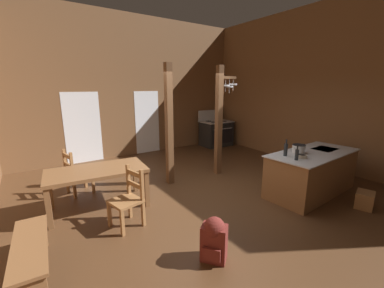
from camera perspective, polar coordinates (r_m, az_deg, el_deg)
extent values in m
cube|color=#4C301C|center=(5.23, 4.24, -12.16)|extent=(8.13, 8.57, 0.10)
cube|color=brown|center=(8.20, -13.34, 12.75)|extent=(8.13, 0.14, 4.34)
cube|color=brown|center=(7.65, 27.60, 11.62)|extent=(0.14, 8.57, 4.34)
cube|color=white|center=(7.77, -24.11, 3.45)|extent=(1.00, 0.01, 2.05)
cube|color=white|center=(8.35, -10.39, 4.99)|extent=(0.84, 0.01, 2.05)
cube|color=brown|center=(5.72, 26.12, -6.10)|extent=(2.14, 1.01, 0.86)
cube|color=#B7BABF|center=(5.60, 26.58, -1.83)|extent=(2.21, 1.07, 0.02)
cube|color=black|center=(6.01, 28.61, -0.99)|extent=(0.54, 0.43, 0.00)
cube|color=black|center=(6.03, 22.10, -8.58)|extent=(1.99, 0.15, 0.10)
cube|color=black|center=(9.30, 5.65, 2.38)|extent=(1.12, 0.79, 0.90)
cube|color=black|center=(9.01, 7.15, 1.80)|extent=(0.93, 0.04, 0.52)
cylinder|color=#B7BABF|center=(8.94, 7.31, 3.53)|extent=(0.83, 0.05, 0.02)
cube|color=#B7BABF|center=(9.22, 5.72, 5.22)|extent=(1.16, 0.83, 0.03)
cube|color=#B7BABF|center=(9.48, 4.40, 6.71)|extent=(1.14, 0.07, 0.40)
cylinder|color=black|center=(9.26, 7.52, 5.32)|extent=(0.21, 0.21, 0.01)
cylinder|color=black|center=(8.95, 5.07, 5.12)|extent=(0.21, 0.21, 0.01)
cylinder|color=black|center=(9.49, 6.34, 5.55)|extent=(0.21, 0.21, 0.01)
cylinder|color=black|center=(9.19, 3.92, 5.35)|extent=(0.21, 0.21, 0.01)
cylinder|color=black|center=(9.14, 8.89, 4.45)|extent=(0.04, 0.03, 0.04)
cylinder|color=black|center=(9.00, 7.83, 4.35)|extent=(0.04, 0.03, 0.04)
cylinder|color=black|center=(8.86, 6.74, 4.24)|extent=(0.04, 0.03, 0.04)
cylinder|color=black|center=(8.72, 5.62, 4.13)|extent=(0.04, 0.03, 0.04)
cube|color=brown|center=(6.11, 6.25, 5.21)|extent=(0.15, 0.15, 2.69)
cube|color=brown|center=(6.19, 8.07, 15.13)|extent=(0.55, 0.11, 0.06)
cylinder|color=#B7BABF|center=(6.17, 7.86, 14.35)|extent=(0.01, 0.01, 0.17)
cylinder|color=#B7BABF|center=(6.17, 7.83, 13.37)|extent=(0.21, 0.21, 0.04)
cylinder|color=#B7BABF|center=(6.17, 7.80, 12.63)|extent=(0.02, 0.02, 0.14)
cylinder|color=#B7BABF|center=(6.24, 8.74, 14.19)|extent=(0.01, 0.01, 0.20)
cylinder|color=#B7BABF|center=(6.24, 8.70, 13.10)|extent=(0.21, 0.21, 0.04)
cylinder|color=#B7BABF|center=(6.24, 8.67, 12.37)|extent=(0.02, 0.02, 0.14)
cylinder|color=#B7BABF|center=(6.32, 9.61, 14.40)|extent=(0.01, 0.01, 0.14)
cylinder|color=#B7BABF|center=(6.32, 9.58, 13.58)|extent=(0.20, 0.20, 0.04)
cylinder|color=#B7BABF|center=(6.32, 9.55, 12.85)|extent=(0.02, 0.02, 0.14)
cube|color=brown|center=(5.45, -5.37, 4.27)|extent=(0.14, 0.14, 2.69)
cube|color=olive|center=(5.58, 35.51, -9.35)|extent=(0.42, 0.37, 0.04)
cube|color=olive|center=(5.48, 35.16, -11.37)|extent=(0.12, 0.28, 0.26)
cube|color=olive|center=(5.78, 35.44, -10.20)|extent=(0.12, 0.28, 0.26)
cube|color=olive|center=(5.63, 35.31, -10.74)|extent=(0.39, 0.36, 0.03)
cube|color=brown|center=(4.75, -21.33, -5.86)|extent=(1.78, 1.06, 0.06)
cube|color=brown|center=(5.23, -30.27, -9.39)|extent=(0.09, 0.09, 0.68)
cube|color=brown|center=(5.37, -13.14, -7.28)|extent=(0.09, 0.09, 0.68)
cube|color=brown|center=(4.51, -30.46, -12.95)|extent=(0.09, 0.09, 0.68)
cube|color=brown|center=(4.67, -10.51, -10.32)|extent=(0.09, 0.09, 0.68)
cube|color=olive|center=(5.64, -24.85, -6.21)|extent=(0.52, 0.52, 0.04)
cube|color=olive|center=(5.95, -23.62, -7.42)|extent=(0.06, 0.06, 0.41)
cube|color=olive|center=(5.62, -22.09, -8.49)|extent=(0.06, 0.06, 0.41)
cube|color=olive|center=(5.74, -27.36, -5.68)|extent=(0.06, 0.06, 0.95)
cube|color=olive|center=(5.40, -26.03, -6.68)|extent=(0.06, 0.06, 0.95)
cube|color=olive|center=(5.47, -27.11, -2.55)|extent=(0.11, 0.38, 0.07)
cube|color=olive|center=(5.52, -26.90, -4.45)|extent=(0.11, 0.38, 0.07)
cube|color=olive|center=(4.09, -15.25, -12.77)|extent=(0.53, 0.53, 0.04)
cube|color=olive|center=(3.96, -15.95, -17.38)|extent=(0.06, 0.06, 0.41)
cube|color=olive|center=(4.26, -18.71, -15.32)|extent=(0.06, 0.06, 0.41)
cube|color=olive|center=(4.02, -11.47, -12.33)|extent=(0.06, 0.06, 0.95)
cube|color=olive|center=(4.31, -14.48, -10.68)|extent=(0.06, 0.06, 0.95)
cube|color=olive|center=(4.02, -13.30, -6.75)|extent=(0.12, 0.38, 0.07)
cube|color=olive|center=(4.09, -13.16, -9.25)|extent=(0.12, 0.38, 0.07)
cube|color=brown|center=(3.56, -33.71, -18.98)|extent=(0.43, 1.32, 0.04)
cube|color=brown|center=(4.18, -33.01, -17.50)|extent=(0.31, 0.08, 0.40)
cube|color=brown|center=(3.72, -33.08, -22.95)|extent=(0.12, 1.10, 0.06)
cube|color=maroon|center=(3.38, 5.17, -22.02)|extent=(0.37, 0.39, 0.48)
cube|color=maroon|center=(3.32, 4.60, -24.29)|extent=(0.19, 0.21, 0.17)
cylinder|color=black|center=(3.47, 7.31, -21.08)|extent=(0.06, 0.06, 0.38)
cylinder|color=black|center=(3.50, 4.01, -20.65)|extent=(0.06, 0.06, 0.38)
sphere|color=maroon|center=(3.26, 5.25, -18.86)|extent=(0.38, 0.38, 0.27)
cylinder|color=#B7BABF|center=(5.36, 23.65, -1.09)|extent=(0.25, 0.25, 0.17)
cylinder|color=black|center=(5.34, 23.74, -0.17)|extent=(0.26, 0.26, 0.01)
cylinder|color=#B7BABF|center=(5.24, 22.88, -0.86)|extent=(0.05, 0.02, 0.02)
cylinder|color=#B7BABF|center=(5.47, 24.47, -0.45)|extent=(0.05, 0.02, 0.02)
cylinder|color=#B2A893|center=(5.04, 24.25, -2.63)|extent=(0.18, 0.18, 0.06)
cylinder|color=black|center=(5.03, 24.28, -2.27)|extent=(0.15, 0.15, 0.00)
cylinder|color=#1E2328|center=(5.05, 21.03, -1.26)|extent=(0.07, 0.07, 0.24)
cylinder|color=#1E2328|center=(5.01, 21.19, 0.55)|extent=(0.03, 0.03, 0.09)
cylinder|color=#1E2328|center=(4.85, 23.27, -2.34)|extent=(0.06, 0.06, 0.19)
cylinder|color=#1E2328|center=(4.82, 23.41, -0.84)|extent=(0.03, 0.03, 0.07)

